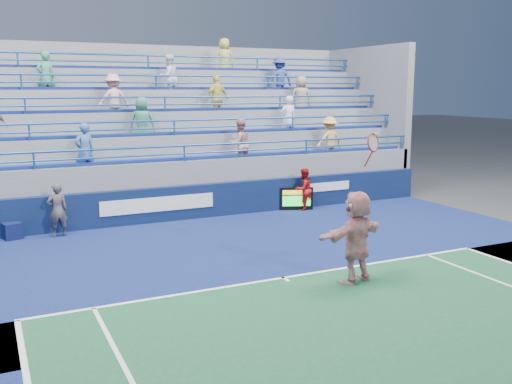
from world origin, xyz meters
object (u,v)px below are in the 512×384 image
tennis_player (356,237)px  line_judge (57,210)px  judge_chair (12,230)px  ball_girl (304,189)px  serve_speed_board (296,199)px

tennis_player → line_judge: bearing=128.2°
judge_chair → line_judge: bearing=-12.7°
ball_girl → serve_speed_board: bearing=-33.8°
line_judge → tennis_player: bearing=121.6°
judge_chair → line_judge: 1.33m
judge_chair → serve_speed_board: bearing=-0.4°
serve_speed_board → tennis_player: tennis_player is taller
tennis_player → line_judge: 8.66m
serve_speed_board → line_judge: line_judge is taller
tennis_player → serve_speed_board: bearing=70.4°
judge_chair → tennis_player: bearing=-47.2°
serve_speed_board → line_judge: bearing=-178.5°
tennis_player → line_judge: size_ratio=2.10×
judge_chair → line_judge: size_ratio=0.54×
judge_chair → line_judge: line_judge is taller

